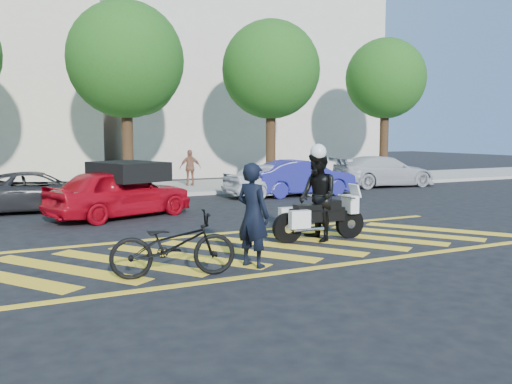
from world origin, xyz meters
name	(u,v)px	position (x,y,z in m)	size (l,w,h in m)	color
ground	(263,248)	(0.00, 0.00, 0.00)	(90.00, 90.00, 0.00)	black
sidewalk	(129,190)	(0.00, 12.00, 0.07)	(60.00, 5.00, 0.15)	#9E998E
crosswalk	(261,248)	(-0.04, 0.00, 0.00)	(12.33, 4.00, 0.01)	yellow
building_right	(239,82)	(9.00, 21.00, 5.50)	(16.00, 8.00, 11.00)	beige
tree_center	(129,64)	(0.13, 12.06, 5.10)	(4.60, 4.60, 7.56)	black
tree_right	(273,74)	(6.63, 12.06, 5.05)	(4.40, 4.40, 7.41)	black
tree_far_right	(387,82)	(13.13, 12.06, 4.94)	(4.00, 4.00, 7.10)	black
officer_bike	(253,215)	(-0.88, -1.31, 0.93)	(0.68, 0.45, 1.87)	black
bicycle	(173,245)	(-2.36, -1.35, 0.54)	(0.72, 2.07, 1.09)	black
police_motorcycle	(318,217)	(1.45, 0.17, 0.53)	(2.23, 0.73, 0.98)	black
officer_moto	(318,196)	(1.44, 0.17, 0.99)	(0.96, 0.75, 1.98)	black
red_convertible	(120,193)	(-1.76, 5.45, 0.71)	(1.67, 4.16, 1.42)	#B00816
parked_mid_left	(39,191)	(-3.72, 7.80, 0.61)	(2.02, 4.37, 1.22)	black
parked_mid_right	(274,179)	(4.50, 7.97, 0.66)	(1.55, 3.85, 1.31)	silver
parked_right	(302,178)	(5.63, 7.80, 0.68)	(1.44, 4.13, 1.36)	navy
parked_far_right	(383,171)	(10.70, 9.20, 0.68)	(1.91, 4.69, 1.36)	#B7B9BF
pedestrian_right	(190,168)	(2.63, 11.97, 0.92)	(0.90, 0.37, 1.53)	#955D44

